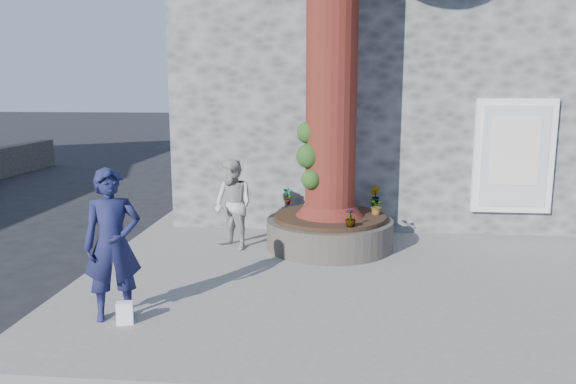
{
  "coord_description": "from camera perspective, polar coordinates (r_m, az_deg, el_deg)",
  "views": [
    {
      "loc": [
        1.0,
        -7.98,
        3.0
      ],
      "look_at": [
        0.1,
        1.37,
        1.25
      ],
      "focal_mm": 35.0,
      "sensor_mm": 36.0,
      "label": 1
    }
  ],
  "objects": [
    {
      "name": "ground",
      "position": [
        8.58,
        -1.54,
        -9.9
      ],
      "size": [
        120.0,
        120.0,
        0.0
      ],
      "primitive_type": "plane",
      "color": "black",
      "rests_on": "ground"
    },
    {
      "name": "woman",
      "position": [
        10.12,
        -5.59,
        -1.27
      ],
      "size": [
        1.0,
        0.96,
        1.63
      ],
      "primitive_type": "imported",
      "rotation": [
        0.0,
        0.0,
        -0.63
      ],
      "color": "#ABA9A4",
      "rests_on": "pavement"
    },
    {
      "name": "planter",
      "position": [
        10.31,
        4.24,
        -4.01
      ],
      "size": [
        2.3,
        2.3,
        0.6
      ],
      "color": "black",
      "rests_on": "pavement"
    },
    {
      "name": "yellow_line",
      "position": [
        10.29,
        -18.06,
        -6.91
      ],
      "size": [
        0.1,
        30.0,
        0.01
      ],
      "primitive_type": "cube",
      "color": "yellow",
      "rests_on": "ground"
    },
    {
      "name": "plant_c",
      "position": [
        9.38,
        6.37,
        -2.61
      ],
      "size": [
        0.19,
        0.19,
        0.31
      ],
      "primitive_type": "imported",
      "rotation": [
        0.0,
        0.0,
        3.21
      ],
      "color": "gray",
      "rests_on": "planter"
    },
    {
      "name": "stone_shop",
      "position": [
        15.25,
        11.36,
        10.94
      ],
      "size": [
        10.3,
        8.3,
        6.3
      ],
      "color": "#45484A",
      "rests_on": "ground"
    },
    {
      "name": "plant_b",
      "position": [
        11.05,
        8.78,
        -0.42
      ],
      "size": [
        0.29,
        0.29,
        0.4
      ],
      "primitive_type": "imported",
      "rotation": [
        0.0,
        0.0,
        2.02
      ],
      "color": "gray",
      "rests_on": "planter"
    },
    {
      "name": "pavement",
      "position": [
        9.46,
        8.34,
        -7.66
      ],
      "size": [
        9.0,
        8.0,
        0.12
      ],
      "primitive_type": "cube",
      "color": "slate",
      "rests_on": "ground"
    },
    {
      "name": "man",
      "position": [
        7.33,
        -17.4,
        -5.13
      ],
      "size": [
        0.83,
        0.71,
        1.92
      ],
      "primitive_type": "imported",
      "rotation": [
        0.0,
        0.0,
        0.42
      ],
      "color": "#16193F",
      "rests_on": "pavement"
    },
    {
      "name": "plant_a",
      "position": [
        11.08,
        -0.03,
        -0.4
      ],
      "size": [
        0.2,
        0.15,
        0.35
      ],
      "primitive_type": "imported",
      "rotation": [
        0.0,
        0.0,
        0.16
      ],
      "color": "gray",
      "rests_on": "planter"
    },
    {
      "name": "plant_d",
      "position": [
        10.31,
        9.01,
        -1.43
      ],
      "size": [
        0.29,
        0.32,
        0.32
      ],
      "primitive_type": "imported",
      "rotation": [
        0.0,
        0.0,
        4.84
      ],
      "color": "gray",
      "rests_on": "planter"
    },
    {
      "name": "shopping_bag",
      "position": [
        7.37,
        -16.25,
        -11.71
      ],
      "size": [
        0.23,
        0.17,
        0.28
      ],
      "primitive_type": "cube",
      "rotation": [
        0.0,
        0.0,
        0.28
      ],
      "color": "white",
      "rests_on": "pavement"
    }
  ]
}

